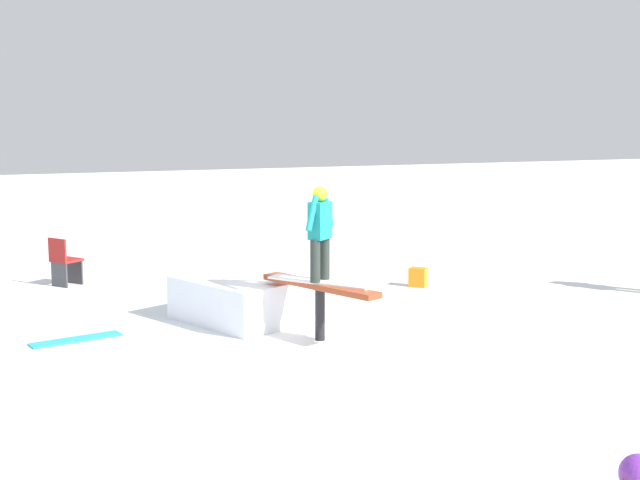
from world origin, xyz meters
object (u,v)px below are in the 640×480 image
object	(u,v)px
folding_chair	(64,263)
backpack_on_snow	(418,277)
main_rider_on_rail	(320,236)
rail_feature	(320,293)
loose_snowboard_cyan	(76,339)

from	to	relation	value
folding_chair	backpack_on_snow	size ratio (longest dim) A/B	2.59
main_rider_on_rail	backpack_on_snow	world-z (taller)	main_rider_on_rail
backpack_on_snow	main_rider_on_rail	bearing A→B (deg)	-92.15
rail_feature	backpack_on_snow	distance (m)	4.02
main_rider_on_rail	folding_chair	size ratio (longest dim) A/B	1.54
main_rider_on_rail	folding_chair	xyz separation A→B (m)	(-4.91, -3.22, -1.05)
folding_chair	backpack_on_snow	bearing A→B (deg)	-147.44
main_rider_on_rail	backpack_on_snow	xyz separation A→B (m)	(-2.84, 2.79, -1.30)
main_rider_on_rail	loose_snowboard_cyan	world-z (taller)	main_rider_on_rail
folding_chair	loose_snowboard_cyan	bearing A→B (deg)	141.19
main_rider_on_rail	folding_chair	distance (m)	5.97
main_rider_on_rail	loose_snowboard_cyan	distance (m)	3.71
rail_feature	folding_chair	world-z (taller)	folding_chair
rail_feature	folding_chair	bearing A→B (deg)	-174.18
main_rider_on_rail	backpack_on_snow	bearing A→B (deg)	94.43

